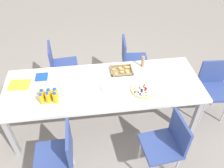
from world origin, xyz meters
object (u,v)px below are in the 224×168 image
(chair_far_right, at_px, (131,58))
(napkin_stack, at_px, (42,77))
(party_table, at_px, (103,88))
(plate_stack, at_px, (110,88))
(chair_far_left, at_px, (60,64))
(juice_bottle_3, at_px, (43,94))
(chair_end, at_px, (213,85))
(chair_near_right, at_px, (167,142))
(juice_bottle_0, at_px, (41,99))
(snack_tray, at_px, (122,70))
(paper_folder, at_px, (19,85))
(juice_bottle_4, at_px, (49,94))
(cardboard_tube, at_px, (143,62))
(chair_near_left, at_px, (60,153))
(juice_bottle_5, at_px, (55,93))
(juice_bottle_2, at_px, (55,98))
(fruit_pizza, at_px, (143,90))
(juice_bottle_1, at_px, (48,98))

(chair_far_right, height_order, napkin_stack, chair_far_right)
(party_table, bearing_deg, plate_stack, -50.42)
(chair_far_left, distance_m, juice_bottle_3, 1.02)
(chair_end, bearing_deg, chair_near_right, 46.02)
(napkin_stack, bearing_deg, juice_bottle_0, -83.23)
(snack_tray, xyz_separation_m, paper_folder, (-1.30, -0.11, -0.01))
(chair_far_left, relative_size, juice_bottle_4, 6.10)
(juice_bottle_0, bearing_deg, cardboard_tube, 22.26)
(chair_near_left, bearing_deg, snack_tray, -40.22)
(juice_bottle_5, bearing_deg, juice_bottle_2, -87.95)
(chair_far_right, distance_m, napkin_stack, 1.44)
(cardboard_tube, bearing_deg, chair_end, -15.18)
(fruit_pizza, height_order, paper_folder, fruit_pizza)
(chair_near_left, bearing_deg, plate_stack, -43.19)
(juice_bottle_1, height_order, paper_folder, juice_bottle_1)
(chair_end, relative_size, chair_far_left, 1.00)
(juice_bottle_0, bearing_deg, juice_bottle_3, 86.46)
(chair_far_left, relative_size, juice_bottle_0, 5.91)
(chair_far_left, bearing_deg, chair_end, 64.71)
(juice_bottle_0, bearing_deg, snack_tray, 24.69)
(juice_bottle_1, bearing_deg, chair_near_left, -78.87)
(juice_bottle_4, height_order, juice_bottle_5, juice_bottle_5)
(juice_bottle_3, relative_size, plate_stack, 0.66)
(juice_bottle_5, xyz_separation_m, snack_tray, (0.84, 0.39, -0.05))
(party_table, xyz_separation_m, juice_bottle_3, (-0.71, -0.15, 0.12))
(chair_far_left, height_order, juice_bottle_2, juice_bottle_2)
(juice_bottle_3, bearing_deg, juice_bottle_2, -27.39)
(juice_bottle_1, bearing_deg, plate_stack, 10.50)
(cardboard_tube, bearing_deg, chair_far_right, 94.91)
(juice_bottle_0, height_order, snack_tray, juice_bottle_0)
(juice_bottle_5, bearing_deg, party_table, 14.97)
(party_table, xyz_separation_m, juice_bottle_5, (-0.56, -0.15, 0.12))
(chair_near_right, relative_size, fruit_pizza, 2.76)
(juice_bottle_2, relative_size, snack_tray, 0.51)
(fruit_pizza, bearing_deg, chair_near_right, -75.98)
(juice_bottle_0, xyz_separation_m, paper_folder, (-0.32, 0.35, -0.06))
(snack_tray, bearing_deg, chair_far_left, 145.98)
(snack_tray, relative_size, paper_folder, 1.10)
(juice_bottle_3, distance_m, napkin_stack, 0.40)
(juice_bottle_4, distance_m, plate_stack, 0.71)
(chair_near_right, height_order, plate_stack, chair_near_right)
(juice_bottle_3, bearing_deg, paper_folder, 139.18)
(chair_end, bearing_deg, party_table, 6.30)
(juice_bottle_1, distance_m, juice_bottle_2, 0.08)
(fruit_pizza, xyz_separation_m, snack_tray, (-0.19, 0.40, 0.00))
(chair_end, distance_m, paper_folder, 2.57)
(chair_near_left, xyz_separation_m, chair_end, (2.07, 0.80, 0.00))
(party_table, xyz_separation_m, napkin_stack, (-0.77, 0.24, 0.07))
(chair_far_left, distance_m, snack_tray, 1.08)
(party_table, bearing_deg, juice_bottle_4, -166.82)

